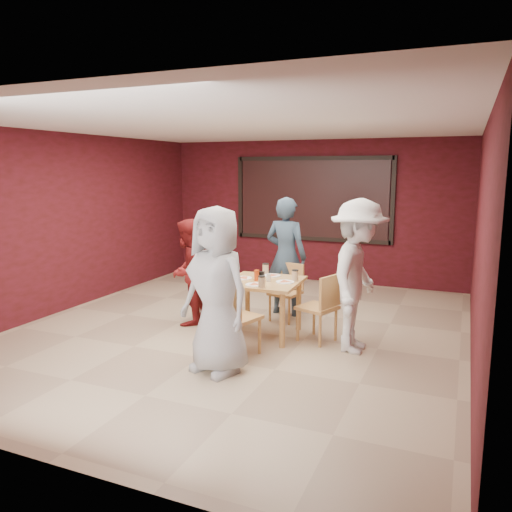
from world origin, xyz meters
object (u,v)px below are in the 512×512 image
at_px(chair_left, 219,290).
at_px(diner_left, 188,272).
at_px(chair_right, 322,304).
at_px(diner_front, 216,291).
at_px(diner_back, 286,256).
at_px(chair_front, 234,314).
at_px(diner_right, 358,276).
at_px(chair_back, 288,288).
at_px(dining_table, 264,287).

relative_size(chair_left, diner_left, 0.62).
distance_m(chair_right, diner_front, 1.65).
bearing_deg(chair_left, diner_back, 56.68).
bearing_deg(chair_right, diner_left, 178.99).
height_order(chair_front, chair_right, chair_front).
bearing_deg(diner_right, chair_left, 86.29).
relative_size(diner_back, diner_left, 1.19).
relative_size(chair_left, chair_right, 1.05).
distance_m(diner_back, diner_right, 1.78).
bearing_deg(diner_back, chair_back, 122.17).
xyz_separation_m(dining_table, chair_back, (0.06, 0.81, -0.19)).
distance_m(dining_table, chair_left, 0.73).
bearing_deg(dining_table, chair_left, 173.54).
distance_m(chair_front, diner_back, 1.99).
height_order(chair_back, chair_left, chair_left).
bearing_deg(diner_left, chair_front, 43.98).
distance_m(chair_front, diner_right, 1.58).
relative_size(dining_table, diner_front, 0.54).
bearing_deg(dining_table, chair_back, 85.69).
relative_size(chair_front, chair_back, 1.12).
distance_m(chair_back, diner_right, 1.59).
bearing_deg(chair_back, diner_back, 115.43).
bearing_deg(chair_front, chair_right, 47.11).
relative_size(diner_left, diner_right, 0.81).
relative_size(chair_front, chair_left, 0.99).
bearing_deg(chair_back, diner_left, -149.46).
distance_m(chair_front, diner_left, 1.52).
height_order(chair_left, diner_front, diner_front).
relative_size(chair_back, chair_left, 0.88).
bearing_deg(chair_right, dining_table, -178.05).
xyz_separation_m(dining_table, diner_front, (-0.01, -1.34, 0.26)).
distance_m(chair_right, diner_back, 1.42).
bearing_deg(dining_table, diner_left, 177.01).
height_order(chair_left, diner_left, diner_left).
relative_size(chair_back, chair_right, 0.93).
height_order(chair_front, diner_back, diner_back).
distance_m(dining_table, chair_back, 0.84).
bearing_deg(chair_back, chair_right, -46.40).
height_order(chair_front, chair_back, chair_front).
bearing_deg(diner_front, chair_right, 76.51).
bearing_deg(dining_table, chair_right, 1.95).
bearing_deg(diner_front, diner_left, 147.92).
bearing_deg(diner_front, diner_back, 108.69).
relative_size(diner_back, diner_right, 0.96).
distance_m(dining_table, diner_back, 1.10).
distance_m(dining_table, chair_front, 0.89).
relative_size(dining_table, chair_front, 1.06).
distance_m(chair_back, chair_left, 1.07).
bearing_deg(diner_right, chair_right, 77.02).
relative_size(dining_table, chair_right, 1.11).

